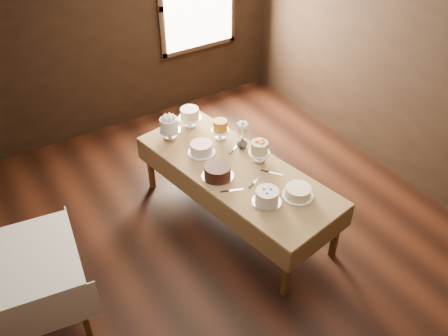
# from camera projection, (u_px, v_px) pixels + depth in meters

# --- Properties ---
(floor) EXTENTS (5.00, 6.00, 0.01)m
(floor) POSITION_uv_depth(u_px,v_px,m) (234.00, 245.00, 5.33)
(floor) COLOR black
(floor) RESTS_ON ground
(wall_back) EXTENTS (5.00, 0.02, 2.80)m
(wall_back) POSITION_uv_depth(u_px,v_px,m) (113.00, 33.00, 6.46)
(wall_back) COLOR black
(wall_back) RESTS_ON ground
(wall_right) EXTENTS (0.02, 6.00, 2.80)m
(wall_right) POSITION_uv_depth(u_px,v_px,m) (417.00, 74.00, 5.52)
(wall_right) COLOR black
(wall_right) RESTS_ON ground
(window) EXTENTS (1.10, 0.05, 1.30)m
(window) POSITION_uv_depth(u_px,v_px,m) (198.00, 2.00, 6.85)
(window) COLOR #FFEABF
(window) RESTS_ON wall_back
(display_table) EXTENTS (1.34, 2.54, 0.75)m
(display_table) POSITION_uv_depth(u_px,v_px,m) (236.00, 172.00, 5.24)
(display_table) COLOR #4C311C
(display_table) RESTS_ON ground
(side_table) EXTENTS (1.09, 1.09, 0.81)m
(side_table) POSITION_uv_depth(u_px,v_px,m) (21.00, 268.00, 4.15)
(side_table) COLOR #4C311C
(side_table) RESTS_ON ground
(cake_meringue) EXTENTS (0.25, 0.25, 0.27)m
(cake_meringue) POSITION_uv_depth(u_px,v_px,m) (169.00, 129.00, 5.59)
(cake_meringue) COLOR silver
(cake_meringue) RESTS_ON display_table
(cake_speckled) EXTENTS (0.31, 0.31, 0.25)m
(cake_speckled) POSITION_uv_depth(u_px,v_px,m) (190.00, 118.00, 5.80)
(cake_speckled) COLOR white
(cake_speckled) RESTS_ON display_table
(cake_lattice) EXTENTS (0.35, 0.35, 0.12)m
(cake_lattice) POSITION_uv_depth(u_px,v_px,m) (201.00, 149.00, 5.39)
(cake_lattice) COLOR white
(cake_lattice) RESTS_ON display_table
(cake_caramel) EXTENTS (0.23, 0.23, 0.25)m
(cake_caramel) POSITION_uv_depth(u_px,v_px,m) (220.00, 130.00, 5.59)
(cake_caramel) COLOR white
(cake_caramel) RESTS_ON display_table
(cake_chocolate) EXTENTS (0.40, 0.40, 0.13)m
(cake_chocolate) POSITION_uv_depth(u_px,v_px,m) (218.00, 171.00, 5.06)
(cake_chocolate) COLOR silver
(cake_chocolate) RESTS_ON display_table
(cake_flowers) EXTENTS (0.24, 0.24, 0.25)m
(cake_flowers) POSITION_uv_depth(u_px,v_px,m) (259.00, 152.00, 5.25)
(cake_flowers) COLOR white
(cake_flowers) RESTS_ON display_table
(cake_swirl) EXTENTS (0.33, 0.33, 0.15)m
(cake_swirl) POSITION_uv_depth(u_px,v_px,m) (267.00, 197.00, 4.73)
(cake_swirl) COLOR silver
(cake_swirl) RESTS_ON display_table
(cake_cream) EXTENTS (0.36, 0.36, 0.11)m
(cake_cream) POSITION_uv_depth(u_px,v_px,m) (298.00, 192.00, 4.81)
(cake_cream) COLOR white
(cake_cream) RESTS_ON display_table
(cake_server_a) EXTENTS (0.23, 0.12, 0.01)m
(cake_server_a) POSITION_uv_depth(u_px,v_px,m) (257.00, 179.00, 5.05)
(cake_server_a) COLOR silver
(cake_server_a) RESTS_ON display_table
(cake_server_b) EXTENTS (0.16, 0.21, 0.01)m
(cake_server_b) POSITION_uv_depth(u_px,v_px,m) (276.00, 174.00, 5.13)
(cake_server_b) COLOR silver
(cake_server_b) RESTS_ON display_table
(cake_server_c) EXTENTS (0.05, 0.24, 0.01)m
(cake_server_c) POSITION_uv_depth(u_px,v_px,m) (214.00, 160.00, 5.31)
(cake_server_c) COLOR silver
(cake_server_c) RESTS_ON display_table
(cake_server_d) EXTENTS (0.22, 0.14, 0.01)m
(cake_server_d) POSITION_uv_depth(u_px,v_px,m) (236.00, 147.00, 5.51)
(cake_server_d) COLOR silver
(cake_server_d) RESTS_ON display_table
(cake_server_e) EXTENTS (0.23, 0.11, 0.01)m
(cake_server_e) POSITION_uv_depth(u_px,v_px,m) (236.00, 190.00, 4.92)
(cake_server_e) COLOR silver
(cake_server_e) RESTS_ON display_table
(flower_vase) EXTENTS (0.17, 0.17, 0.13)m
(flower_vase) POSITION_uv_depth(u_px,v_px,m) (242.00, 143.00, 5.47)
(flower_vase) COLOR #2D2823
(flower_vase) RESTS_ON display_table
(flower_bouquet) EXTENTS (0.14, 0.14, 0.20)m
(flower_bouquet) POSITION_uv_depth(u_px,v_px,m) (242.00, 129.00, 5.36)
(flower_bouquet) COLOR white
(flower_bouquet) RESTS_ON flower_vase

